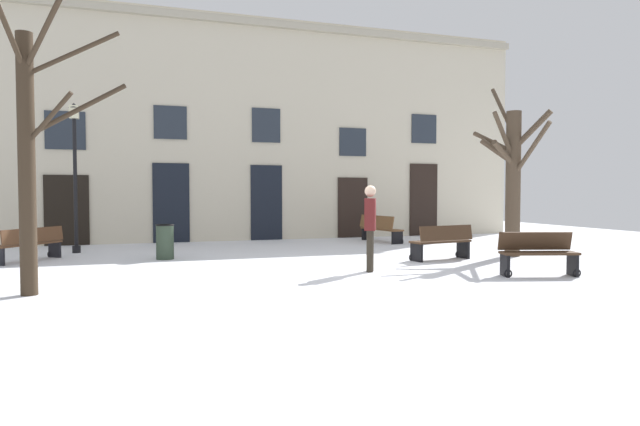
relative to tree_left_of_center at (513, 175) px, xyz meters
The scene contains 11 objects.
ground_plane 5.56m from the tree_left_of_center, behind, with size 31.69×31.69×0.00m, color white.
building_facade 8.81m from the tree_left_of_center, 126.09° to the left, with size 19.80×0.60×7.82m.
tree_left_of_center is the anchor object (origin of this frame).
tree_near_facade 11.16m from the tree_left_of_center, 169.28° to the right, with size 1.92×1.50×4.91m.
streetlamp 11.89m from the tree_left_of_center, 158.21° to the left, with size 0.30×0.30×4.15m.
litter_bin 9.16m from the tree_left_of_center, 166.07° to the left, with size 0.46×0.46×0.88m.
bench_far_corner 3.76m from the tree_left_of_center, 119.06° to the right, with size 1.60×0.87×0.89m.
bench_near_center_tree 2.76m from the tree_left_of_center, behind, with size 1.69×0.77×0.88m.
bench_back_to_back_left 5.32m from the tree_left_of_center, 108.96° to the left, with size 0.84×1.98×0.91m.
bench_back_to_back_right 12.33m from the tree_left_of_center, 167.00° to the left, with size 1.42×1.66×0.83m.
person_near_bench 4.96m from the tree_left_of_center, 163.65° to the right, with size 0.37×0.44×1.84m.
Camera 1 is at (-4.11, -11.13, 1.70)m, focal length 30.18 mm.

